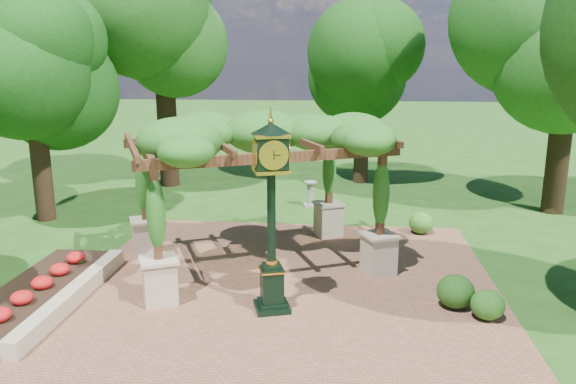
{
  "coord_description": "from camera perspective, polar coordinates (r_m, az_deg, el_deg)",
  "views": [
    {
      "loc": [
        1.29,
        -10.53,
        5.37
      ],
      "look_at": [
        0.0,
        2.5,
        2.2
      ],
      "focal_mm": 35.0,
      "sensor_mm": 36.0,
      "label": 1
    }
  ],
  "objects": [
    {
      "name": "ground",
      "position": [
        11.89,
        -1.22,
        -13.24
      ],
      "size": [
        120.0,
        120.0,
        0.0
      ],
      "primitive_type": "plane",
      "color": "#1E4714",
      "rests_on": "ground"
    },
    {
      "name": "brick_plaza",
      "position": [
        12.78,
        -0.68,
        -11.14
      ],
      "size": [
        10.0,
        12.0,
        0.04
      ],
      "primitive_type": "cube",
      "color": "brown",
      "rests_on": "ground"
    },
    {
      "name": "border_wall",
      "position": [
        13.53,
        -20.98,
        -9.81
      ],
      "size": [
        0.35,
        5.0,
        0.4
      ],
      "primitive_type": "cube",
      "color": "#C6B793",
      "rests_on": "ground"
    },
    {
      "name": "flower_bed",
      "position": [
        13.96,
        -24.33,
        -9.5
      ],
      "size": [
        1.5,
        5.0,
        0.36
      ],
      "primitive_type": "cube",
      "color": "red",
      "rests_on": "ground"
    },
    {
      "name": "pedestal_clock",
      "position": [
        11.59,
        -1.71,
        -0.85
      ],
      "size": [
        1.02,
        1.02,
        4.13
      ],
      "rotation": [
        0.0,
        0.0,
        0.3
      ],
      "color": "black",
      "rests_on": "brick_plaza"
    },
    {
      "name": "pergola",
      "position": [
        14.17,
        -3.25,
        4.93
      ],
      "size": [
        7.32,
        6.15,
        3.95
      ],
      "rotation": [
        0.0,
        0.0,
        0.43
      ],
      "color": "#C5B292",
      "rests_on": "brick_plaza"
    },
    {
      "name": "sundial",
      "position": [
        20.61,
        2.3,
        -0.34
      ],
      "size": [
        0.61,
        0.61,
        0.92
      ],
      "rotation": [
        0.0,
        0.0,
        0.21
      ],
      "color": "gray",
      "rests_on": "ground"
    },
    {
      "name": "shrub_front",
      "position": [
        12.58,
        19.62,
        -10.74
      ],
      "size": [
        0.78,
        0.78,
        0.63
      ],
      "primitive_type": "ellipsoid",
      "rotation": [
        0.0,
        0.0,
        -0.12
      ],
      "color": "#265B1A",
      "rests_on": "brick_plaza"
    },
    {
      "name": "shrub_mid",
      "position": [
        12.89,
        16.66,
        -9.65
      ],
      "size": [
        0.84,
        0.84,
        0.73
      ],
      "primitive_type": "ellipsoid",
      "rotation": [
        0.0,
        0.0,
        -0.03
      ],
      "color": "#1F4A14",
      "rests_on": "brick_plaza"
    },
    {
      "name": "shrub_back",
      "position": [
        17.8,
        13.36,
        -3.07
      ],
      "size": [
        0.77,
        0.77,
        0.67
      ],
      "primitive_type": "ellipsoid",
      "rotation": [
        0.0,
        0.0,
        -0.04
      ],
      "color": "#316A1E",
      "rests_on": "brick_plaza"
    },
    {
      "name": "tree_west_near",
      "position": [
        20.02,
        -24.75,
        12.27
      ],
      "size": [
        3.9,
        3.9,
        7.76
      ],
      "color": "#392416",
      "rests_on": "ground"
    },
    {
      "name": "tree_west_far",
      "position": [
        24.06,
        -12.7,
        16.91
      ],
      "size": [
        4.95,
        4.95,
        10.05
      ],
      "color": "#301D12",
      "rests_on": "ground"
    },
    {
      "name": "tree_north",
      "position": [
        24.26,
        7.72,
        12.91
      ],
      "size": [
        3.94,
        3.94,
        7.47
      ],
      "color": "#362415",
      "rests_on": "ground"
    },
    {
      "name": "tree_east_far",
      "position": [
        21.38,
        27.04,
        15.47
      ],
      "size": [
        5.6,
        5.6,
        9.58
      ],
      "color": "black",
      "rests_on": "ground"
    }
  ]
}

